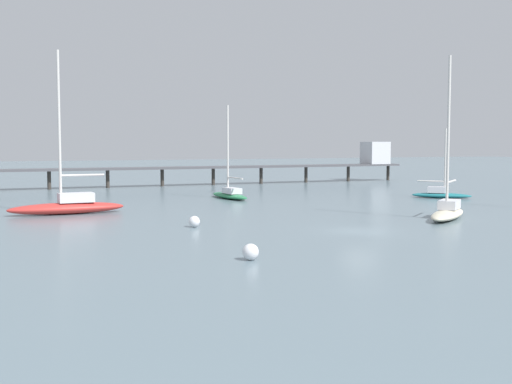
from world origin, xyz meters
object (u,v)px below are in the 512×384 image
object	(u,v)px
sailboat_cream	(448,209)
sailboat_teal	(441,193)
mooring_buoy_inner	(251,252)
sailboat_red	(68,204)
sailboat_green	(230,193)
mooring_buoy_far	(194,222)
pier	(246,163)

from	to	relation	value
sailboat_cream	sailboat_teal	distance (m)	20.76
mooring_buoy_inner	sailboat_red	bearing A→B (deg)	102.21
sailboat_green	mooring_buoy_far	distance (m)	24.55
mooring_buoy_far	mooring_buoy_inner	world-z (taller)	mooring_buoy_inner
sailboat_cream	sailboat_green	world-z (taller)	sailboat_cream
sailboat_red	sailboat_teal	distance (m)	40.50
sailboat_red	sailboat_cream	distance (m)	32.08
sailboat_teal	mooring_buoy_far	size ratio (longest dim) A/B	9.43
sailboat_red	mooring_buoy_far	distance (m)	14.81
sailboat_cream	mooring_buoy_inner	size ratio (longest dim) A/B	14.98
sailboat_red	mooring_buoy_inner	bearing A→B (deg)	-77.79
sailboat_red	mooring_buoy_inner	world-z (taller)	sailboat_red
mooring_buoy_inner	mooring_buoy_far	bearing A→B (deg)	84.05
pier	mooring_buoy_inner	world-z (taller)	pier
pier	sailboat_cream	size ratio (longest dim) A/B	6.08
sailboat_red	sailboat_green	xyz separation A→B (m)	(18.50, 8.94, -0.20)
sailboat_red	mooring_buoy_far	world-z (taller)	sailboat_red
sailboat_red	sailboat_teal	bearing A→B (deg)	0.49
sailboat_red	mooring_buoy_far	bearing A→B (deg)	-60.59
pier	sailboat_green	xyz separation A→B (m)	(-11.53, -23.24, -2.61)
pier	mooring_buoy_far	size ratio (longest dim) A/B	96.22
sailboat_teal	mooring_buoy_inner	xyz separation A→B (m)	(-34.69, -27.20, -0.11)
sailboat_cream	mooring_buoy_inner	bearing A→B (deg)	-153.82
sailboat_red	sailboat_teal	size ratio (longest dim) A/B	1.81
pier	sailboat_red	distance (m)	44.08
pier	mooring_buoy_far	xyz separation A→B (m)	(-22.75, -45.08, -2.83)
pier	sailboat_red	bearing A→B (deg)	-133.01
sailboat_cream	sailboat_red	bearing A→B (deg)	149.97
sailboat_cream	sailboat_teal	world-z (taller)	sailboat_cream
sailboat_green	mooring_buoy_far	xyz separation A→B (m)	(-11.23, -21.84, -0.22)
sailboat_teal	mooring_buoy_inner	bearing A→B (deg)	-141.90
mooring_buoy_inner	pier	bearing A→B (deg)	67.71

